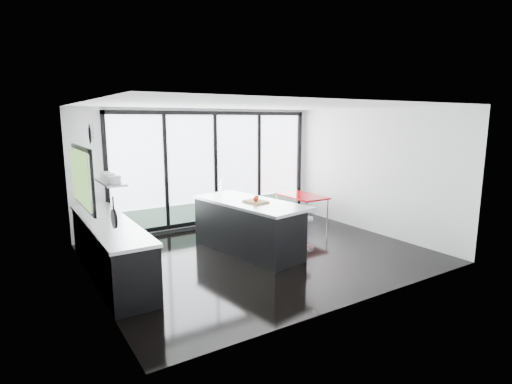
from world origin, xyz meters
TOP-DOWN VIEW (x-y plane):
  - floor at (0.00, 0.00)m, footprint 6.00×5.00m
  - ceiling at (0.00, 0.00)m, footprint 6.00×5.00m
  - wall_back at (0.27, 2.47)m, footprint 6.00×0.09m
  - wall_front at (0.00, -2.50)m, footprint 6.00×0.00m
  - wall_left at (-2.97, 0.27)m, footprint 0.26×5.00m
  - wall_right at (3.00, 0.00)m, footprint 0.00×5.00m
  - counter_cabinets at (-2.67, 0.40)m, footprint 0.69×3.24m
  - island at (-0.14, 0.24)m, footprint 1.43×2.58m
  - bar_stool_near at (0.94, -0.19)m, footprint 0.49×0.49m
  - bar_stool_far at (0.72, 0.28)m, footprint 0.53×0.53m
  - red_table at (2.15, 1.41)m, footprint 0.75×1.31m

SIDE VIEW (x-z plane):
  - floor at x=0.00m, z-range 0.00..0.00m
  - bar_stool_near at x=0.94m, z-range 0.00..0.64m
  - bar_stool_far at x=0.72m, z-range 0.00..0.67m
  - red_table at x=2.15m, z-range 0.00..0.70m
  - counter_cabinets at x=-2.67m, z-range -0.22..1.14m
  - island at x=-0.14m, z-range -0.14..1.15m
  - wall_back at x=0.27m, z-range -0.13..2.67m
  - wall_front at x=0.00m, z-range 0.00..2.80m
  - wall_right at x=3.00m, z-range 0.00..2.80m
  - wall_left at x=-2.97m, z-range 0.16..2.96m
  - ceiling at x=0.00m, z-range 2.80..2.80m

